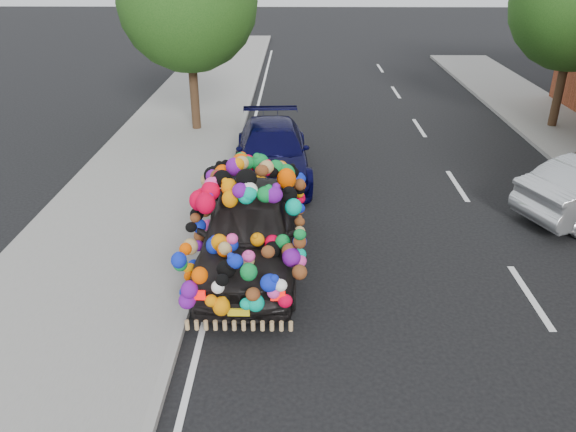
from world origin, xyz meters
TOP-DOWN VIEW (x-y plane):
  - ground at (0.00, 0.00)m, footprint 100.00×100.00m
  - sidewalk at (-4.30, 0.00)m, footprint 4.00×60.00m
  - kerb at (-2.35, 0.00)m, footprint 0.15×60.00m
  - lane_markings at (3.60, 0.00)m, footprint 6.00×50.00m
  - tree_near_sidewalk at (-3.80, 9.50)m, footprint 4.20×4.20m
  - plush_art_car at (-1.38, 1.03)m, footprint 2.15×4.64m
  - navy_sedan at (-1.15, 5.66)m, footprint 2.18×4.71m

SIDE VIEW (x-z plane):
  - ground at x=0.00m, z-range 0.00..0.00m
  - lane_markings at x=3.60m, z-range 0.00..0.01m
  - sidewalk at x=-4.30m, z-range 0.00..0.12m
  - kerb at x=-2.35m, z-range 0.00..0.13m
  - navy_sedan at x=-1.15m, z-range 0.00..1.33m
  - plush_art_car at x=-1.38m, z-range 0.03..2.19m
  - tree_near_sidewalk at x=-3.80m, z-range 0.96..7.09m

